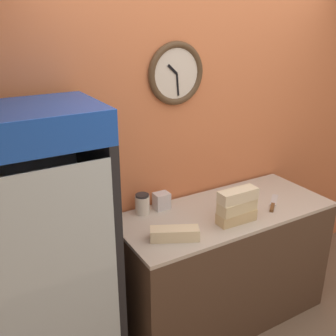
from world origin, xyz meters
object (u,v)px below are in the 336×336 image
(napkin_dispenser, at_px, (162,201))
(condiment_jar, at_px, (142,204))
(sandwich_stack_bottom, at_px, (236,217))
(sandwich_stack_middle, at_px, (237,206))
(sandwich_flat_left, at_px, (175,234))
(chefs_knife, at_px, (273,205))
(sandwich_stack_top, at_px, (238,195))
(beverage_cooler, at_px, (40,248))

(napkin_dispenser, bearing_deg, condiment_jar, 177.51)
(napkin_dispenser, bearing_deg, sandwich_stack_bottom, -51.83)
(sandwich_stack_middle, bearing_deg, sandwich_stack_bottom, 0.00)
(sandwich_stack_bottom, xyz_separation_m, condiment_jar, (-0.49, 0.44, 0.03))
(sandwich_flat_left, height_order, chefs_knife, sandwich_flat_left)
(sandwich_stack_bottom, xyz_separation_m, chefs_knife, (0.39, 0.05, -0.03))
(sandwich_flat_left, bearing_deg, condiment_jar, 91.97)
(sandwich_stack_bottom, bearing_deg, napkin_dispenser, 128.17)
(chefs_knife, distance_m, napkin_dispenser, 0.82)
(condiment_jar, distance_m, napkin_dispenser, 0.15)
(sandwich_stack_bottom, height_order, napkin_dispenser, napkin_dispenser)
(sandwich_stack_bottom, relative_size, sandwich_stack_middle, 1.00)
(sandwich_stack_top, bearing_deg, napkin_dispenser, 128.17)
(beverage_cooler, distance_m, napkin_dispenser, 0.92)
(sandwich_stack_top, xyz_separation_m, napkin_dispenser, (-0.34, 0.43, -0.14))
(napkin_dispenser, bearing_deg, beverage_cooler, -168.41)
(sandwich_stack_middle, height_order, sandwich_flat_left, sandwich_stack_middle)
(sandwich_stack_bottom, distance_m, chefs_knife, 0.39)
(sandwich_stack_bottom, relative_size, sandwich_stack_top, 1.01)
(condiment_jar, bearing_deg, napkin_dispenser, -2.49)
(beverage_cooler, bearing_deg, sandwich_stack_middle, -11.11)
(chefs_knife, bearing_deg, sandwich_stack_top, -172.64)
(sandwich_stack_top, relative_size, sandwich_flat_left, 0.88)
(chefs_knife, height_order, napkin_dispenser, napkin_dispenser)
(sandwich_flat_left, relative_size, napkin_dispenser, 2.64)
(sandwich_stack_bottom, distance_m, sandwich_stack_middle, 0.08)
(sandwich_stack_bottom, relative_size, chefs_knife, 1.09)
(sandwich_stack_middle, xyz_separation_m, condiment_jar, (-0.49, 0.44, -0.05))
(condiment_jar, relative_size, napkin_dispenser, 1.20)
(chefs_knife, bearing_deg, condiment_jar, 156.24)
(beverage_cooler, xyz_separation_m, sandwich_flat_left, (0.77, -0.22, -0.02))
(sandwich_stack_top, height_order, napkin_dispenser, sandwich_stack_top)
(beverage_cooler, xyz_separation_m, sandwich_stack_top, (1.24, -0.24, 0.14))
(sandwich_stack_bottom, xyz_separation_m, napkin_dispenser, (-0.34, 0.43, 0.02))
(sandwich_stack_top, xyz_separation_m, sandwich_flat_left, (-0.48, 0.02, -0.16))
(sandwich_stack_top, bearing_deg, chefs_knife, 7.36)
(sandwich_stack_middle, xyz_separation_m, sandwich_flat_left, (-0.48, 0.02, -0.08))
(beverage_cooler, bearing_deg, condiment_jar, 14.31)
(beverage_cooler, relative_size, sandwich_stack_bottom, 6.51)
(condiment_jar, bearing_deg, sandwich_stack_top, -41.73)
(beverage_cooler, bearing_deg, sandwich_stack_top, -11.11)
(condiment_jar, bearing_deg, beverage_cooler, -165.69)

